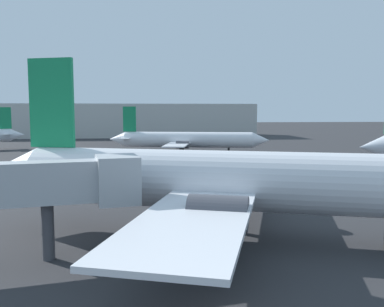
% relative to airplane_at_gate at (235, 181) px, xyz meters
% --- Properties ---
extents(airplane_at_gate, '(36.83, 29.84, 12.26)m').
position_rel_airplane_at_gate_xyz_m(airplane_at_gate, '(0.00, 0.00, 0.00)').
color(airplane_at_gate, white).
rests_on(airplane_at_gate, ground_plane).
extents(airplane_far_left, '(31.52, 24.05, 9.48)m').
position_rel_airplane_at_gate_xyz_m(airplane_far_left, '(2.39, 53.79, -1.01)').
color(airplane_far_left, white).
rests_on(airplane_far_left, ground_plane).
extents(terminal_building, '(90.10, 21.99, 10.95)m').
position_rel_airplane_at_gate_xyz_m(terminal_building, '(-14.09, 116.51, 1.48)').
color(terminal_building, '#B7B7B2').
rests_on(terminal_building, ground_plane).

